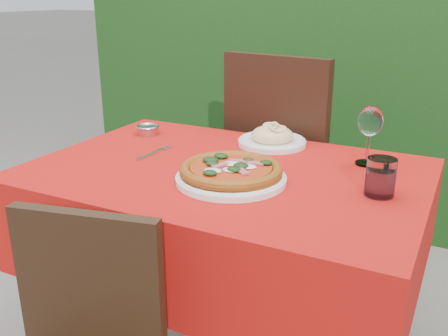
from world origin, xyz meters
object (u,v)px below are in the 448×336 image
at_px(chair_far, 286,156).
at_px(fork, 151,154).
at_px(water_glass, 380,179).
at_px(steel_ramekin, 148,130).
at_px(pasta_plate, 272,138).
at_px(pizza_plate, 231,173).
at_px(wine_glass, 370,124).

xyz_separation_m(chair_far, fork, (-0.28, -0.62, 0.15)).
distance_m(water_glass, steel_ramekin, 0.99).
relative_size(pasta_plate, water_glass, 2.34).
xyz_separation_m(chair_far, steel_ramekin, (-0.45, -0.40, 0.16)).
xyz_separation_m(pizza_plate, water_glass, (0.42, 0.09, 0.02)).
xyz_separation_m(water_glass, steel_ramekin, (-0.96, 0.24, -0.03)).
bearing_deg(pizza_plate, water_glass, 12.46).
xyz_separation_m(pasta_plate, wine_glass, (0.37, -0.07, 0.11)).
xyz_separation_m(pizza_plate, steel_ramekin, (-0.54, 0.33, -0.01)).
height_order(chair_far, pasta_plate, chair_far).
relative_size(pizza_plate, water_glass, 3.07).
height_order(water_glass, fork, water_glass).
height_order(pizza_plate, water_glass, water_glass).
distance_m(pizza_plate, water_glass, 0.43).
bearing_deg(pizza_plate, wine_glass, 46.57).
distance_m(pizza_plate, fork, 0.38).
bearing_deg(wine_glass, pizza_plate, -133.43).
bearing_deg(steel_ramekin, fork, -52.56).
bearing_deg(pasta_plate, fork, -136.90).
bearing_deg(wine_glass, pasta_plate, 169.31).
xyz_separation_m(pasta_plate, fork, (-0.33, -0.31, -0.02)).
bearing_deg(chair_far, steel_ramekin, 50.04).
bearing_deg(pasta_plate, chair_far, 99.26).
xyz_separation_m(pizza_plate, pasta_plate, (-0.03, 0.42, -0.00)).
distance_m(chair_far, steel_ramekin, 0.62).
distance_m(chair_far, fork, 0.70).
xyz_separation_m(chair_far, water_glass, (0.50, -0.63, 0.19)).
bearing_deg(steel_ramekin, chair_far, 41.28).
relative_size(wine_glass, steel_ramekin, 2.31).
bearing_deg(pasta_plate, water_glass, -35.65).
height_order(pasta_plate, water_glass, water_glass).
bearing_deg(steel_ramekin, pizza_plate, -31.44).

